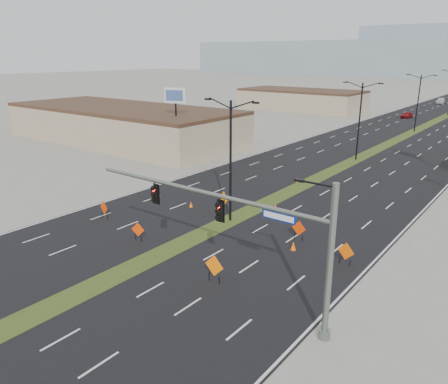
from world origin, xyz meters
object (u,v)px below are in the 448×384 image
Objects in this scene: construction_sign_2 at (224,199)px; pole_sign_west at (175,101)px; streetlight_2 at (418,101)px; cone_1 at (275,207)px; construction_sign_5 at (346,252)px; construction_sign_1 at (138,230)px; signal_mast at (248,227)px; cone_0 at (191,204)px; cone_2 at (293,246)px; construction_sign_4 at (299,229)px; car_left at (407,115)px; car_far at (441,101)px; construction_sign_0 at (104,208)px; cone_3 at (297,180)px; construction_sign_3 at (214,267)px; streetlight_0 at (231,158)px; streetlight_1 at (360,119)px.

construction_sign_2 is 23.94m from pole_sign_west.
streetlight_2 reaches higher than cone_1.
construction_sign_5 is at bearing -35.39° from cone_1.
streetlight_2 is at bearing 70.27° from construction_sign_1.
construction_sign_2 is (-10.56, 11.69, -3.74)m from signal_mast.
streetlight_2 is at bearing 84.97° from cone_0.
cone_0 is 22.77m from pole_sign_west.
cone_0 is at bearing -136.29° from construction_sign_2.
construction_sign_5 reaches higher than cone_2.
car_left is at bearing 101.86° from construction_sign_4.
cone_0 is at bearing -95.30° from car_far.
pole_sign_west reaches higher than car_left.
construction_sign_0 is 1.03× the size of construction_sign_4.
construction_sign_1 reaches higher than cone_3.
construction_sign_0 is at bearing -165.15° from cone_2.
cone_1 is at bearing 33.18° from cone_0.
construction_sign_4 is at bearing -73.43° from car_left.
cone_0 is 13.73m from cone_3.
construction_sign_3 is 8.94m from construction_sign_5.
cone_3 is (-2.61, 8.97, 0.00)m from cone_1.
pole_sign_west is (-11.77, 21.50, 6.55)m from construction_sign_0.
construction_sign_3 reaches higher than construction_sign_0.
cone_0 is at bearing 173.95° from streetlight_0.
car_far is at bearing 94.99° from streetlight_1.
construction_sign_0 is 21.30m from cone_3.
construction_sign_0 is at bearing 167.43° from signal_mast.
pole_sign_west reaches higher than construction_sign_5.
cone_3 is (1.96, 21.23, -0.57)m from construction_sign_1.
streetlight_1 reaches higher than construction_sign_0.
construction_sign_5 is at bearing -87.32° from car_far.
construction_sign_1 is 0.89× the size of construction_sign_5.
streetlight_2 is 58.58m from cone_2.
construction_sign_3 is at bearing -81.60° from streetlight_1.
signal_mast is 3.26× the size of car_far.
cone_1 is at bearing -91.76° from car_far.
construction_sign_3 reaches higher than construction_sign_5.
streetlight_1 is 15.25× the size of cone_2.
car_far is 3.47× the size of construction_sign_1.
cone_0 is (-15.80, 2.43, -0.67)m from construction_sign_5.
construction_sign_5 is at bearing -20.04° from construction_sign_4.
construction_sign_5 is 0.18× the size of pole_sign_west.
construction_sign_1 is 21.33m from cone_3.
cone_1 is (1.56, -51.27, -5.15)m from streetlight_2.
construction_sign_2 is 3.20m from cone_0.
cone_0 reaches higher than cone_1.
streetlight_0 is at bearing -6.05° from cone_0.
streetlight_0 is at bearing -85.61° from cone_3.
cone_0 is at bearing -65.20° from pole_sign_west.
cone_3 is at bearing 120.69° from construction_sign_4.
streetlight_0 is 7.16m from cone_1.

